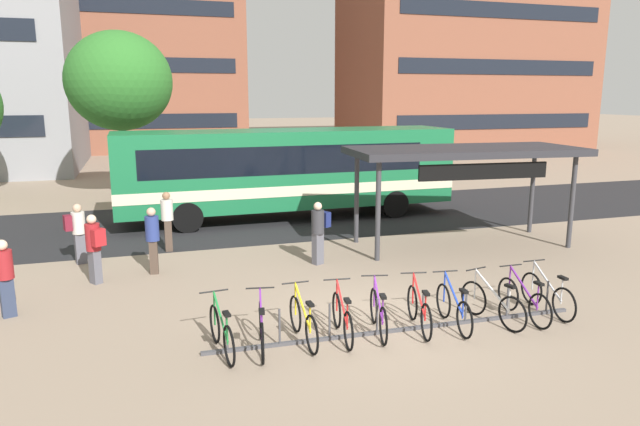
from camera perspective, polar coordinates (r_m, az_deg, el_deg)
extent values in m
plane|color=gray|center=(11.67, 5.41, -10.64)|extent=(200.00, 200.00, 0.00)
cube|color=#232326|center=(20.87, -5.33, -0.60)|extent=(80.00, 7.20, 0.01)
cube|color=#196B3D|center=(20.74, -3.21, 4.53)|extent=(12.03, 2.68, 2.70)
cube|color=beige|center=(20.83, -3.19, 2.76)|extent=(12.05, 2.70, 0.36)
cube|color=black|center=(22.65, 10.32, 7.84)|extent=(1.02, 2.31, 0.40)
cube|color=black|center=(22.98, 11.41, 5.70)|extent=(0.10, 2.19, 1.40)
cube|color=black|center=(21.82, -4.84, 5.93)|extent=(9.84, 0.16, 0.97)
cube|color=black|center=(19.42, -3.12, 5.25)|extent=(9.84, 0.16, 0.97)
cylinder|color=black|center=(23.23, 4.99, 1.91)|extent=(1.00, 0.31, 1.00)
cylinder|color=black|center=(21.16, 7.43, 0.89)|extent=(1.00, 0.31, 1.00)
cylinder|color=black|center=(21.46, -13.61, 0.81)|extent=(1.00, 0.31, 1.00)
cylinder|color=black|center=(19.20, -13.04, -0.41)|extent=(1.00, 0.31, 1.00)
cube|color=#47474C|center=(11.25, 7.93, -11.43)|extent=(7.47, 0.27, 0.06)
cylinder|color=#47474C|center=(10.31, -9.23, -11.74)|extent=(0.04, 0.04, 0.70)
cylinder|color=#47474C|center=(10.45, -4.04, -11.30)|extent=(0.04, 0.04, 0.70)
cylinder|color=#47474C|center=(10.66, 0.96, -10.78)|extent=(0.04, 0.04, 0.70)
cylinder|color=#47474C|center=(10.95, 5.71, -10.21)|extent=(0.04, 0.04, 0.70)
cylinder|color=#47474C|center=(11.31, 10.17, -9.61)|extent=(0.04, 0.04, 0.70)
cylinder|color=#47474C|center=(11.74, 14.32, -9.00)|extent=(0.04, 0.04, 0.70)
cylinder|color=#47474C|center=(12.22, 18.14, -8.40)|extent=(0.04, 0.04, 0.70)
cylinder|color=#47474C|center=(12.75, 21.65, -7.81)|extent=(0.04, 0.04, 0.70)
torus|color=black|center=(10.74, -10.42, -10.79)|extent=(0.12, 0.70, 0.70)
torus|color=black|center=(9.83, -9.03, -12.94)|extent=(0.12, 0.70, 0.70)
cube|color=#1E7F38|center=(10.18, -9.85, -10.16)|extent=(0.13, 0.92, 0.58)
cylinder|color=#1E7F38|center=(9.81, -9.23, -11.31)|extent=(0.03, 0.03, 0.55)
cube|color=black|center=(9.71, -9.28, -9.87)|extent=(0.12, 0.23, 0.05)
cylinder|color=#1E7F38|center=(10.61, -10.46, -9.26)|extent=(0.04, 0.04, 0.65)
cylinder|color=black|center=(10.50, -10.52, -7.66)|extent=(0.52, 0.08, 0.03)
torus|color=black|center=(10.79, -5.92, -10.54)|extent=(0.17, 0.70, 0.70)
torus|color=black|center=(9.86, -5.74, -12.77)|extent=(0.17, 0.70, 0.70)
cube|color=#702893|center=(10.22, -5.87, -9.95)|extent=(0.19, 0.91, 0.58)
cylinder|color=#702893|center=(9.84, -5.79, -11.14)|extent=(0.03, 0.03, 0.55)
cube|color=black|center=(9.74, -5.82, -9.70)|extent=(0.14, 0.23, 0.05)
cylinder|color=#702893|center=(10.66, -5.95, -9.02)|extent=(0.04, 0.04, 0.65)
cylinder|color=black|center=(10.55, -5.99, -7.43)|extent=(0.52, 0.12, 0.03)
torus|color=black|center=(11.03, -2.47, -9.99)|extent=(0.06, 0.70, 0.70)
torus|color=black|center=(10.13, -0.82, -12.02)|extent=(0.06, 0.70, 0.70)
cube|color=yellow|center=(10.48, -1.73, -9.34)|extent=(0.05, 0.92, 0.58)
cylinder|color=yellow|center=(10.11, -1.00, -10.43)|extent=(0.03, 0.03, 0.55)
cube|color=black|center=(10.02, -1.01, -9.03)|extent=(0.10, 0.22, 0.05)
cylinder|color=yellow|center=(10.90, -2.46, -8.49)|extent=(0.03, 0.03, 0.65)
cylinder|color=black|center=(10.79, -2.47, -6.93)|extent=(0.52, 0.04, 0.03)
torus|color=black|center=(11.21, 1.66, -9.63)|extent=(0.13, 0.70, 0.70)
torus|color=black|center=(10.28, 2.84, -11.65)|extent=(0.13, 0.70, 0.70)
cube|color=red|center=(10.65, 2.21, -8.99)|extent=(0.15, 0.92, 0.58)
cylinder|color=red|center=(10.27, 2.73, -10.08)|extent=(0.03, 0.03, 0.55)
cube|color=black|center=(10.18, 2.75, -8.70)|extent=(0.13, 0.23, 0.05)
cylinder|color=red|center=(11.08, 1.69, -8.15)|extent=(0.04, 0.04, 0.65)
cylinder|color=black|center=(10.98, 1.70, -6.61)|extent=(0.52, 0.09, 0.03)
torus|color=black|center=(11.47, 5.37, -9.17)|extent=(0.20, 0.70, 0.70)
torus|color=black|center=(10.54, 6.32, -11.12)|extent=(0.20, 0.70, 0.70)
cube|color=#702893|center=(10.90, 5.84, -8.53)|extent=(0.24, 0.90, 0.58)
cylinder|color=#702893|center=(10.53, 6.25, -9.59)|extent=(0.04, 0.04, 0.55)
cube|color=black|center=(10.43, 6.29, -8.24)|extent=(0.15, 0.24, 0.05)
cylinder|color=#702893|center=(11.34, 5.42, -7.72)|extent=(0.04, 0.04, 0.65)
cylinder|color=black|center=(11.24, 5.45, -6.21)|extent=(0.51, 0.15, 0.03)
torus|color=black|center=(11.73, 9.17, -8.79)|extent=(0.19, 0.70, 0.70)
torus|color=black|center=(10.81, 10.53, -10.65)|extent=(0.19, 0.70, 0.70)
cube|color=red|center=(11.17, 9.85, -8.14)|extent=(0.22, 0.91, 0.58)
cylinder|color=red|center=(10.80, 10.44, -9.15)|extent=(0.04, 0.04, 0.55)
cube|color=black|center=(10.71, 10.49, -7.83)|extent=(0.14, 0.24, 0.05)
cylinder|color=red|center=(11.60, 9.24, -7.37)|extent=(0.04, 0.04, 0.65)
cylinder|color=black|center=(11.50, 9.29, -5.89)|extent=(0.51, 0.14, 0.03)
torus|color=black|center=(11.94, 12.17, -8.53)|extent=(0.13, 0.70, 0.70)
torus|color=black|center=(11.07, 14.19, -10.28)|extent=(0.13, 0.70, 0.70)
cube|color=#1E3DB2|center=(11.41, 13.17, -7.87)|extent=(0.15, 0.92, 0.58)
cylinder|color=#1E3DB2|center=(11.06, 14.04, -8.82)|extent=(0.03, 0.03, 0.55)
cube|color=black|center=(10.97, 14.11, -7.53)|extent=(0.13, 0.23, 0.05)
cylinder|color=#1E3DB2|center=(11.82, 12.27, -7.14)|extent=(0.04, 0.04, 0.65)
cylinder|color=black|center=(11.72, 12.34, -5.68)|extent=(0.52, 0.09, 0.03)
torus|color=black|center=(12.23, 15.03, -8.17)|extent=(0.19, 0.70, 0.70)
torus|color=black|center=(11.59, 18.60, -9.53)|extent=(0.19, 0.70, 0.70)
cube|color=silver|center=(11.81, 16.78, -7.38)|extent=(0.22, 0.91, 0.58)
cylinder|color=silver|center=(11.56, 18.32, -8.17)|extent=(0.04, 0.04, 0.55)
cube|color=black|center=(11.47, 18.40, -6.93)|extent=(0.14, 0.24, 0.05)
cylinder|color=silver|center=(12.12, 15.17, -6.80)|extent=(0.04, 0.04, 0.65)
cylinder|color=black|center=(12.03, 15.25, -5.38)|extent=(0.51, 0.14, 0.03)
torus|color=black|center=(12.67, 18.21, -7.66)|extent=(0.05, 0.70, 0.70)
torus|color=black|center=(11.91, 21.05, -9.12)|extent=(0.05, 0.70, 0.70)
cube|color=#702893|center=(12.20, 19.63, -6.95)|extent=(0.04, 0.92, 0.58)
cylinder|color=#702893|center=(11.90, 20.85, -7.77)|extent=(0.03, 0.03, 0.55)
cube|color=black|center=(11.82, 20.94, -6.56)|extent=(0.10, 0.22, 0.05)
cylinder|color=#702893|center=(12.56, 18.35, -6.34)|extent=(0.03, 0.03, 0.65)
cylinder|color=black|center=(12.47, 18.44, -4.96)|extent=(0.52, 0.03, 0.03)
torus|color=black|center=(13.18, 20.28, -7.06)|extent=(0.05, 0.70, 0.70)
torus|color=black|center=(12.43, 23.11, -8.41)|extent=(0.05, 0.70, 0.70)
cube|color=#B7BABF|center=(12.72, 21.70, -6.35)|extent=(0.05, 0.92, 0.58)
cylinder|color=#B7BABF|center=(12.42, 22.91, -7.12)|extent=(0.03, 0.03, 0.55)
cube|color=black|center=(12.34, 23.01, -5.96)|extent=(0.10, 0.22, 0.05)
cylinder|color=#B7BABF|center=(13.07, 20.43, -5.78)|extent=(0.03, 0.03, 0.65)
cylinder|color=black|center=(12.99, 20.53, -4.46)|extent=(0.52, 0.04, 0.03)
cylinder|color=#38383D|center=(15.42, 5.79, 0.17)|extent=(0.15, 0.15, 2.72)
cylinder|color=#38383D|center=(18.20, 23.77, 0.99)|extent=(0.15, 0.15, 2.72)
cylinder|color=#38383D|center=(17.30, 3.66, 1.46)|extent=(0.15, 0.15, 2.72)
cylinder|color=#38383D|center=(19.81, 20.35, 2.05)|extent=(0.15, 0.15, 2.72)
cube|color=#28282D|center=(17.28, 14.22, 6.01)|extent=(6.93, 3.33, 0.20)
cube|color=black|center=(16.32, 15.97, 4.01)|extent=(3.79, 0.38, 0.44)
cube|color=#47382D|center=(15.04, -16.20, -4.21)|extent=(0.22, 0.27, 0.85)
cylinder|color=navy|center=(14.86, -16.36, -1.48)|extent=(0.37, 0.37, 0.62)
sphere|color=tan|center=(14.78, -16.46, 0.11)|extent=(0.22, 0.22, 0.22)
cube|color=#197075|center=(15.11, -16.32, -1.15)|extent=(0.29, 0.20, 0.40)
cube|color=#47382D|center=(17.05, -14.85, -2.18)|extent=(0.20, 0.26, 0.91)
cylinder|color=beige|center=(16.89, -14.98, 0.30)|extent=(0.35, 0.35, 0.60)
sphere|color=#936B4C|center=(16.82, -15.06, 1.67)|extent=(0.22, 0.22, 0.22)
cube|color=maroon|center=(17.14, -15.05, 0.56)|extent=(0.28, 0.19, 0.40)
cube|color=#565660|center=(14.70, -21.45, -5.00)|extent=(0.31, 0.33, 0.82)
cylinder|color=maroon|center=(14.52, -21.66, -2.24)|extent=(0.47, 0.47, 0.64)
sphere|color=beige|center=(14.43, -21.79, -0.58)|extent=(0.22, 0.22, 0.22)
cube|color=#B21E23|center=(14.29, -21.16, -2.28)|extent=(0.33, 0.30, 0.40)
cube|color=#2D3851|center=(13.30, -28.64, -7.40)|extent=(0.31, 0.28, 0.81)
cylinder|color=maroon|center=(13.10, -28.94, -4.51)|extent=(0.44, 0.44, 0.58)
sphere|color=beige|center=(13.01, -29.11, -2.81)|extent=(0.22, 0.22, 0.22)
cube|color=#565660|center=(16.56, -22.71, -3.27)|extent=(0.31, 0.27, 0.82)
cylinder|color=beige|center=(16.40, -22.91, -0.91)|extent=(0.42, 0.42, 0.58)
sphere|color=tan|center=(16.33, -23.02, 0.46)|extent=(0.22, 0.22, 0.22)
cube|color=maroon|center=(16.35, -23.80, -0.91)|extent=(0.25, 0.32, 0.40)
cube|color=#565660|center=(15.22, -0.22, -3.57)|extent=(0.32, 0.29, 0.84)
cylinder|color=#333338|center=(15.04, -0.22, -0.89)|extent=(0.45, 0.45, 0.62)
sphere|color=beige|center=(14.96, -0.22, 0.68)|extent=(0.22, 0.22, 0.22)
cube|color=navy|center=(15.21, 0.50, -0.63)|extent=(0.28, 0.33, 0.40)
cylinder|color=brown|center=(26.11, -18.86, 4.88)|extent=(0.32, 0.32, 3.24)
ellipsoid|color=#2D7028|center=(25.96, -19.35, 12.27)|extent=(4.36, 4.36, 4.11)
cube|color=black|center=(46.25, 17.28, 8.68)|extent=(16.88, 0.06, 1.10)
cube|color=black|center=(46.25, 17.59, 13.67)|extent=(16.88, 0.06, 1.10)
cube|color=black|center=(46.60, 17.91, 18.63)|extent=(16.88, 0.06, 1.10)
cube|color=brown|center=(52.27, -17.50, 15.35)|extent=(15.72, 13.58, 16.50)
cube|color=black|center=(45.36, -17.00, 8.71)|extent=(13.83, 0.06, 1.10)
cube|color=black|center=(45.37, -17.31, 13.91)|extent=(13.83, 0.06, 1.10)
cube|color=black|center=(45.75, -17.64, 19.07)|extent=(13.83, 0.06, 1.10)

